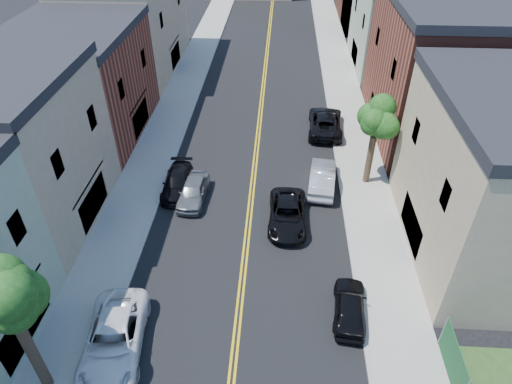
% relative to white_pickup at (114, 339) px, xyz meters
% --- Properties ---
extents(sidewalk_left, '(3.20, 100.00, 0.15)m').
position_rel_white_pickup_xyz_m(sidewalk_left, '(-2.40, 24.06, -0.70)').
color(sidewalk_left, gray).
rests_on(sidewalk_left, ground).
extents(sidewalk_right, '(3.20, 100.00, 0.15)m').
position_rel_white_pickup_xyz_m(sidewalk_right, '(13.40, 24.06, -0.70)').
color(sidewalk_right, gray).
rests_on(sidewalk_right, ground).
extents(curb_left, '(0.30, 100.00, 0.15)m').
position_rel_white_pickup_xyz_m(curb_left, '(-0.65, 24.06, -0.70)').
color(curb_left, gray).
rests_on(curb_left, ground).
extents(curb_right, '(0.30, 100.00, 0.15)m').
position_rel_white_pickup_xyz_m(curb_right, '(11.65, 24.06, -0.70)').
color(curb_right, gray).
rests_on(curb_right, ground).
extents(bldg_left_tan_near, '(9.00, 10.00, 9.00)m').
position_rel_white_pickup_xyz_m(bldg_left_tan_near, '(-8.50, 9.06, 3.72)').
color(bldg_left_tan_near, '#998466').
rests_on(bldg_left_tan_near, ground).
extents(bldg_left_brick, '(9.00, 12.00, 8.00)m').
position_rel_white_pickup_xyz_m(bldg_left_brick, '(-8.50, 20.06, 3.22)').
color(bldg_left_brick, brown).
rests_on(bldg_left_brick, ground).
extents(bldg_left_tan_far, '(9.00, 16.00, 9.50)m').
position_rel_white_pickup_xyz_m(bldg_left_tan_far, '(-8.50, 34.06, 3.97)').
color(bldg_left_tan_far, '#998466').
rests_on(bldg_left_tan_far, ground).
extents(bldg_right_tan, '(9.00, 12.00, 9.00)m').
position_rel_white_pickup_xyz_m(bldg_right_tan, '(19.50, 8.06, 3.72)').
color(bldg_right_tan, '#998466').
rests_on(bldg_right_tan, ground).
extents(bldg_right_brick, '(9.00, 14.00, 10.00)m').
position_rel_white_pickup_xyz_m(bldg_right_brick, '(19.50, 22.06, 4.22)').
color(bldg_right_brick, brown).
rests_on(bldg_right_brick, ground).
extents(bldg_right_palegrn, '(9.00, 12.00, 8.50)m').
position_rel_white_pickup_xyz_m(bldg_right_palegrn, '(19.50, 36.06, 3.47)').
color(bldg_right_palegrn, gray).
rests_on(bldg_right_palegrn, ground).
extents(tree_right_far, '(4.40, 4.40, 8.03)m').
position_rel_white_pickup_xyz_m(tree_right_far, '(13.42, 14.07, 4.98)').
color(tree_right_far, '#382A1C').
rests_on(tree_right_far, sidewalk_right).
extents(white_pickup, '(3.19, 5.85, 1.56)m').
position_rel_white_pickup_xyz_m(white_pickup, '(0.00, 0.00, 0.00)').
color(white_pickup, white).
rests_on(white_pickup, ground).
extents(grey_car_left, '(1.87, 4.22, 1.41)m').
position_rel_white_pickup_xyz_m(grey_car_left, '(1.70, 11.41, -0.07)').
color(grey_car_left, slate).
rests_on(grey_car_left, ground).
extents(black_car_left, '(1.95, 4.52, 1.30)m').
position_rel_white_pickup_xyz_m(black_car_left, '(0.43, 12.42, -0.13)').
color(black_car_left, black).
rests_on(black_car_left, ground).
extents(black_car_right, '(1.96, 4.02, 1.32)m').
position_rel_white_pickup_xyz_m(black_car_right, '(11.00, 2.58, -0.12)').
color(black_car_right, black).
rests_on(black_car_right, ground).
extents(silver_car_right, '(2.18, 4.93, 1.57)m').
position_rel_white_pickup_xyz_m(silver_car_right, '(10.28, 13.37, 0.01)').
color(silver_car_right, '#B8BAC1').
rests_on(silver_car_right, ground).
extents(dark_car_right_far, '(2.97, 5.91, 1.61)m').
position_rel_white_pickup_xyz_m(dark_car_right_far, '(11.00, 21.31, 0.03)').
color(dark_car_right_far, black).
rests_on(dark_car_right_far, ground).
extents(black_suv_lane, '(2.36, 5.03, 1.39)m').
position_rel_white_pickup_xyz_m(black_suv_lane, '(7.91, 9.43, -0.08)').
color(black_suv_lane, black).
rests_on(black_suv_lane, ground).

